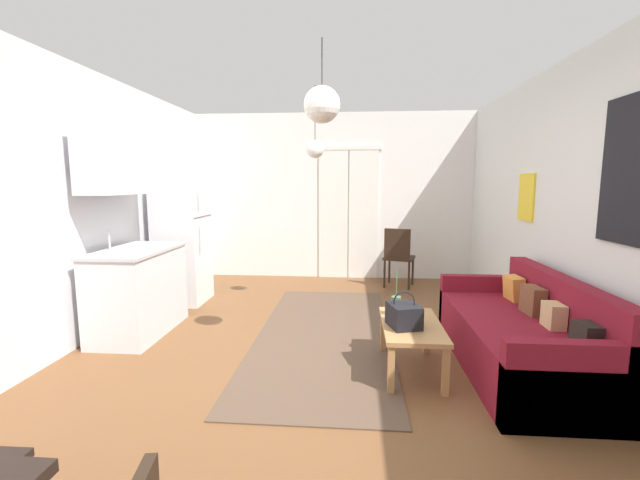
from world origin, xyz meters
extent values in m
cube|color=brown|center=(0.00, 0.00, -0.05)|extent=(5.07, 7.45, 0.10)
cube|color=white|center=(0.00, 3.48, 1.33)|extent=(4.67, 0.10, 2.65)
cube|color=white|center=(0.03, 3.41, 1.03)|extent=(0.47, 0.02, 2.07)
cube|color=white|center=(0.52, 3.41, 1.03)|extent=(0.47, 0.02, 2.07)
cube|color=white|center=(0.27, 3.41, 2.10)|extent=(1.04, 0.03, 0.06)
cube|color=silver|center=(2.28, 0.00, 1.33)|extent=(0.10, 7.05, 2.65)
cube|color=yellow|center=(2.22, 1.38, 1.39)|extent=(0.02, 0.37, 0.51)
cube|color=silver|center=(-2.28, 0.00, 1.33)|extent=(0.10, 7.05, 2.65)
cube|color=blue|center=(-2.22, 0.73, 1.80)|extent=(0.02, 0.32, 0.40)
cube|color=brown|center=(0.06, 0.78, 0.01)|extent=(1.34, 3.27, 0.01)
cube|color=maroon|center=(1.71, 0.13, 0.21)|extent=(0.85, 1.92, 0.43)
cube|color=maroon|center=(2.06, 0.13, 0.39)|extent=(0.15, 1.92, 0.79)
cube|color=maroon|center=(1.71, -0.77, 0.30)|extent=(0.85, 0.11, 0.59)
cube|color=maroon|center=(1.71, 1.04, 0.30)|extent=(0.85, 0.11, 0.59)
cube|color=black|center=(1.92, -0.49, 0.52)|extent=(0.14, 0.20, 0.19)
cube|color=tan|center=(1.92, -0.04, 0.52)|extent=(0.12, 0.19, 0.19)
cube|color=brown|center=(1.90, 0.30, 0.55)|extent=(0.15, 0.25, 0.24)
cube|color=gold|center=(1.90, 0.73, 0.54)|extent=(0.16, 0.24, 0.24)
cube|color=#B27F4C|center=(0.84, 0.03, 0.39)|extent=(0.47, 0.87, 0.04)
cube|color=#B27F4C|center=(0.64, -0.37, 0.19)|extent=(0.05, 0.05, 0.37)
cube|color=#B27F4C|center=(1.04, -0.37, 0.19)|extent=(0.05, 0.05, 0.37)
cube|color=#B27F4C|center=(0.64, 0.43, 0.19)|extent=(0.05, 0.05, 0.37)
cube|color=#B27F4C|center=(1.04, 0.43, 0.19)|extent=(0.05, 0.05, 0.37)
cylinder|color=#47704C|center=(0.73, 0.22, 0.49)|extent=(0.08, 0.08, 0.17)
cylinder|color=#477F42|center=(0.73, 0.22, 0.69)|extent=(0.01, 0.01, 0.22)
cube|color=black|center=(0.76, -0.05, 0.50)|extent=(0.28, 0.32, 0.18)
torus|color=black|center=(0.76, -0.05, 0.61)|extent=(0.17, 0.01, 0.17)
cube|color=white|center=(-1.85, 1.85, 0.79)|extent=(0.57, 0.63, 1.58)
cube|color=#4C4C51|center=(-1.56, 1.85, 1.12)|extent=(0.01, 0.61, 0.01)
cylinder|color=#B7BABF|center=(-1.55, 1.67, 1.31)|extent=(0.02, 0.02, 0.22)
cylinder|color=#B7BABF|center=(-1.55, 1.67, 0.84)|extent=(0.02, 0.02, 0.35)
cube|color=silver|center=(-1.85, 0.69, 0.43)|extent=(0.57, 1.08, 0.85)
cube|color=#B7BABF|center=(-1.85, 0.69, 0.87)|extent=(0.60, 1.11, 0.03)
cube|color=#999BA0|center=(-1.85, 0.62, 0.82)|extent=(0.36, 0.40, 0.10)
cylinder|color=#B7BABF|center=(-2.08, 0.62, 0.98)|extent=(0.02, 0.02, 0.20)
cube|color=silver|center=(-1.98, 0.69, 1.77)|extent=(0.32, 0.97, 0.68)
cylinder|color=black|center=(1.27, 3.00, 0.21)|extent=(0.03, 0.03, 0.42)
cylinder|color=black|center=(0.92, 3.10, 0.21)|extent=(0.03, 0.03, 0.42)
cylinder|color=black|center=(1.17, 2.67, 0.21)|extent=(0.03, 0.03, 0.42)
cylinder|color=black|center=(0.82, 2.78, 0.21)|extent=(0.03, 0.03, 0.42)
cube|color=black|center=(1.04, 2.89, 0.43)|extent=(0.52, 0.51, 0.04)
cube|color=black|center=(0.99, 2.72, 0.67)|extent=(0.37, 0.14, 0.45)
cylinder|color=black|center=(0.10, 0.06, 2.48)|extent=(0.01, 0.01, 0.36)
sphere|color=white|center=(0.10, 0.06, 2.15)|extent=(0.29, 0.29, 0.29)
cylinder|color=black|center=(-0.10, 1.62, 2.35)|extent=(0.01, 0.01, 0.61)
sphere|color=white|center=(-0.10, 1.62, 1.94)|extent=(0.21, 0.21, 0.21)
camera|label=1|loc=(0.35, -3.27, 1.55)|focal=23.16mm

